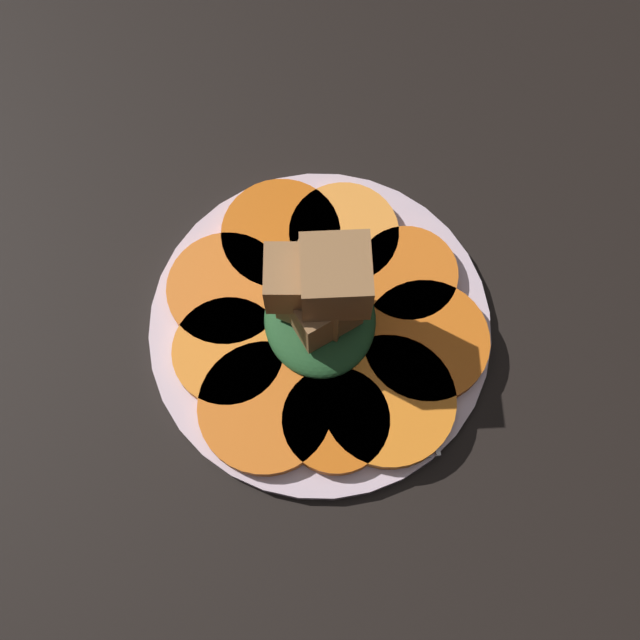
# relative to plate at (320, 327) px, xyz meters

# --- Properties ---
(table_slab) EXTENTS (1.20, 1.20, 0.02)m
(table_slab) POSITION_rel_plate_xyz_m (0.00, 0.00, -0.02)
(table_slab) COLOR black
(table_slab) RESTS_ON ground
(plate) EXTENTS (0.25, 0.25, 0.01)m
(plate) POSITION_rel_plate_xyz_m (0.00, 0.00, 0.00)
(plate) COLOR silver
(plate) RESTS_ON table_slab
(carrot_slice_0) EXTENTS (0.09, 0.09, 0.01)m
(carrot_slice_0) POSITION_rel_plate_xyz_m (-0.06, 0.04, 0.01)
(carrot_slice_0) COLOR orange
(carrot_slice_0) RESTS_ON plate
(carrot_slice_1) EXTENTS (0.07, 0.07, 0.01)m
(carrot_slice_1) POSITION_rel_plate_xyz_m (-0.07, -0.01, 0.01)
(carrot_slice_1) COLOR #D45F12
(carrot_slice_1) RESTS_ON plate
(carrot_slice_2) EXTENTS (0.09, 0.09, 0.01)m
(carrot_slice_2) POSITION_rel_plate_xyz_m (-0.06, -0.04, 0.01)
(carrot_slice_2) COLOR orange
(carrot_slice_2) RESTS_ON plate
(carrot_slice_3) EXTENTS (0.09, 0.09, 0.01)m
(carrot_slice_3) POSITION_rel_plate_xyz_m (-0.02, -0.07, 0.01)
(carrot_slice_3) COLOR orange
(carrot_slice_3) RESTS_ON plate
(carrot_slice_4) EXTENTS (0.07, 0.07, 0.01)m
(carrot_slice_4) POSITION_rel_plate_xyz_m (0.03, -0.07, 0.01)
(carrot_slice_4) COLOR orange
(carrot_slice_4) RESTS_ON plate
(carrot_slice_5) EXTENTS (0.08, 0.08, 0.01)m
(carrot_slice_5) POSITION_rel_plate_xyz_m (0.07, -0.02, 0.01)
(carrot_slice_5) COLOR orange
(carrot_slice_5) RESTS_ON plate
(carrot_slice_6) EXTENTS (0.09, 0.09, 0.01)m
(carrot_slice_6) POSITION_rel_plate_xyz_m (0.07, 0.02, 0.01)
(carrot_slice_6) COLOR #D35E12
(carrot_slice_6) RESTS_ON plate
(carrot_slice_7) EXTENTS (0.09, 0.09, 0.01)m
(carrot_slice_7) POSITION_rel_plate_xyz_m (0.03, 0.07, 0.01)
(carrot_slice_7) COLOR orange
(carrot_slice_7) RESTS_ON plate
(carrot_slice_8) EXTENTS (0.08, 0.08, 0.01)m
(carrot_slice_8) POSITION_rel_plate_xyz_m (-0.02, 0.07, 0.01)
(carrot_slice_8) COLOR orange
(carrot_slice_8) RESTS_ON plate
(center_pile) EXTENTS (0.09, 0.08, 0.11)m
(center_pile) POSITION_rel_plate_xyz_m (0.00, -0.00, 0.05)
(center_pile) COLOR #235128
(center_pile) RESTS_ON plate
(fork) EXTENTS (0.18, 0.03, 0.00)m
(fork) POSITION_rel_plate_xyz_m (-0.02, -0.06, 0.01)
(fork) COLOR silver
(fork) RESTS_ON plate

